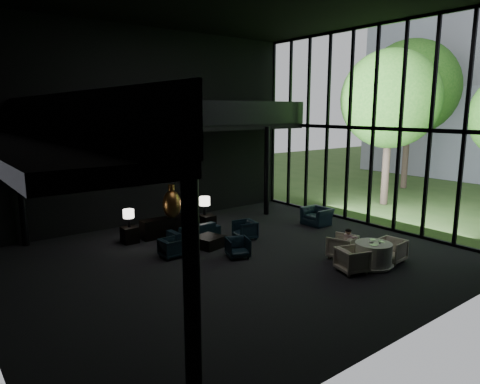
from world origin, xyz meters
TOP-DOWN VIEW (x-y plane):
  - floor at (0.00, 0.00)m, footprint 14.00×12.00m
  - wall_back at (0.00, 6.00)m, footprint 14.00×0.04m
  - wall_front at (0.00, -6.00)m, footprint 14.00×0.04m
  - curtain_wall at (6.95, 0.00)m, footprint 0.20×12.00m
  - mezzanine_left at (-6.00, 0.00)m, footprint 2.00×12.00m
  - mezzanine_back at (1.00, 5.00)m, footprint 12.00×2.00m
  - railing_left at (-5.00, 0.00)m, footprint 0.06×12.00m
  - railing_back at (1.00, 4.00)m, footprint 12.00×0.06m
  - column_sw at (-5.00, -5.70)m, footprint 0.24×0.24m
  - column_nw at (-5.00, 5.70)m, footprint 0.24×0.24m
  - column_ne at (4.80, 4.00)m, footprint 0.24×0.24m
  - tree_near at (11.00, 2.00)m, footprint 4.80×4.80m
  - tree_far at (16.00, 4.00)m, footprint 5.60×5.60m
  - console at (-0.35, 3.70)m, footprint 2.26×0.51m
  - bronze_urn at (-0.35, 3.47)m, footprint 0.69×0.69m
  - side_table_left at (-1.95, 3.73)m, footprint 0.53×0.53m
  - table_lamp_left at (-1.95, 3.74)m, footprint 0.39×0.39m
  - side_table_right at (1.25, 3.49)m, footprint 0.52×0.52m
  - table_lamp_right at (1.25, 3.70)m, footprint 0.43×0.43m
  - sofa at (0.18, 2.81)m, footprint 1.83×0.54m
  - lounge_armchair_west at (-1.50, 1.44)m, footprint 0.56×0.60m
  - lounge_armchair_east at (1.63, 1.56)m, footprint 0.80×0.84m
  - lounge_armchair_south at (0.21, 0.11)m, footprint 0.81×0.79m
  - window_armchair at (5.29, 1.33)m, footprint 0.75×1.14m
  - coffee_table at (0.03, 1.57)m, footprint 1.06×1.06m
  - dining_table at (2.98, -3.07)m, footprint 1.26×1.26m
  - dining_chair_north at (2.85, -1.98)m, footprint 1.06×1.03m
  - dining_chair_east at (3.79, -3.14)m, footprint 0.83×0.88m
  - dining_chair_west at (2.11, -2.97)m, footprint 0.97×1.01m
  - child at (2.90, -2.16)m, footprint 0.26×0.26m
  - plate_a at (2.81, -3.19)m, footprint 0.34×0.34m
  - plate_b at (3.22, -2.85)m, footprint 0.27×0.27m
  - saucer at (3.25, -3.16)m, footprint 0.17×0.17m
  - coffee_cup at (3.19, -3.12)m, footprint 0.08×0.08m
  - cereal_bowl at (2.91, -3.02)m, footprint 0.14×0.14m
  - cream_pot at (3.03, -3.24)m, footprint 0.08×0.08m

SIDE VIEW (x-z plane):
  - floor at x=0.00m, z-range -0.01..0.01m
  - coffee_table at x=0.03m, z-range 0.00..0.39m
  - side_table_right at x=1.25m, z-range 0.00..0.58m
  - side_table_left at x=-1.95m, z-range 0.00..0.58m
  - lounge_armchair_west at x=-1.50m, z-range 0.00..0.61m
  - dining_table at x=2.98m, z-range -0.05..0.70m
  - lounge_armchair_south at x=0.21m, z-range 0.00..0.66m
  - sofa at x=0.18m, z-range 0.00..0.72m
  - console at x=-0.35m, z-range 0.00..0.72m
  - lounge_armchair_east at x=1.63m, z-range 0.00..0.75m
  - dining_chair_east at x=3.79m, z-range 0.00..0.84m
  - dining_chair_west at x=2.11m, z-range 0.00..0.85m
  - dining_chair_north at x=2.85m, z-range 0.00..0.89m
  - window_armchair at x=5.29m, z-range 0.00..0.99m
  - child at x=2.90m, z-range 0.45..1.01m
  - saucer at x=3.25m, z-range 0.75..0.76m
  - plate_b at x=3.22m, z-range 0.75..0.76m
  - plate_a at x=2.81m, z-range 0.75..0.77m
  - cereal_bowl at x=2.91m, z-range 0.75..0.82m
  - cream_pot at x=3.03m, z-range 0.75..0.82m
  - coffee_cup at x=3.19m, z-range 0.76..0.82m
  - table_lamp_left at x=-1.95m, z-range 0.73..1.37m
  - table_lamp_right at x=1.25m, z-range 0.73..1.46m
  - bronze_urn at x=-0.35m, z-range 0.63..1.91m
  - column_sw at x=-5.00m, z-range 0.00..4.00m
  - column_nw at x=-5.00m, z-range 0.00..4.00m
  - column_ne at x=4.80m, z-range 0.00..4.00m
  - wall_back at x=0.00m, z-range 0.00..8.00m
  - wall_front at x=0.00m, z-range 0.00..8.00m
  - curtain_wall at x=6.95m, z-range 0.00..8.00m
  - mezzanine_left at x=-6.00m, z-range 3.88..4.12m
  - mezzanine_back at x=1.00m, z-range 3.88..4.12m
  - railing_left at x=-5.00m, z-range 4.10..5.10m
  - railing_back at x=1.00m, z-range 4.10..5.10m
  - tree_near at x=11.00m, z-range 1.41..9.06m
  - tree_far at x=16.00m, z-range 1.59..10.39m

